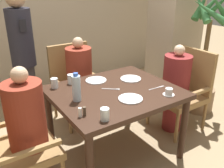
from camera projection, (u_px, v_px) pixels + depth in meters
ground_plane at (115, 152)px, 2.78m from camera, size 16.00×16.00×0.00m
wall_back at (40, 5)px, 3.82m from camera, size 8.00×0.06×2.80m
pillar_stone at (174, 10)px, 3.71m from camera, size 0.56×0.56×2.70m
dining_table at (115, 99)px, 2.52m from camera, size 1.21×1.03×0.76m
chair_left_side at (10, 144)px, 2.05m from camera, size 0.56×0.56×1.00m
diner_in_left_chair at (28, 131)px, 2.10m from camera, size 0.32×0.32×1.17m
chair_far_side at (75, 81)px, 3.30m from camera, size 0.56×0.56×1.00m
diner_in_far_chair at (80, 81)px, 3.16m from camera, size 0.32×0.32×1.15m
chair_right_side at (184, 88)px, 3.10m from camera, size 0.56×0.56×1.00m
diner_in_right_chair at (175, 88)px, 3.01m from camera, size 0.32×0.32×1.10m
standing_host at (23, 56)px, 3.03m from camera, size 0.29×0.32×1.70m
potted_palm at (203, 68)px, 3.45m from camera, size 0.62×0.57×1.69m
plate_main_left at (131, 79)px, 2.75m from camera, size 0.23×0.23×0.01m
plate_main_right at (96, 80)px, 2.71m from camera, size 0.23×0.23×0.01m
plate_dessert_center at (130, 99)px, 2.30m from camera, size 0.23×0.23×0.01m
teacup_with_saucer at (169, 92)px, 2.37m from camera, size 0.11×0.11×0.07m
water_bottle at (76, 88)px, 2.23m from camera, size 0.08×0.08×0.27m
glass_tall_near at (54, 83)px, 2.52m from camera, size 0.07×0.07×0.10m
glass_tall_mid at (105, 114)px, 1.95m from camera, size 0.07×0.07×0.10m
glass_tall_far at (71, 79)px, 2.62m from camera, size 0.07×0.07×0.10m
salt_shaker at (80, 112)px, 2.00m from camera, size 0.03×0.03×0.08m
pepper_shaker at (84, 111)px, 2.02m from camera, size 0.03×0.03×0.08m
fork_beside_plate at (113, 89)px, 2.51m from camera, size 0.15×0.13×0.00m
knife_beside_plate at (157, 88)px, 2.54m from camera, size 0.20×0.02×0.00m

